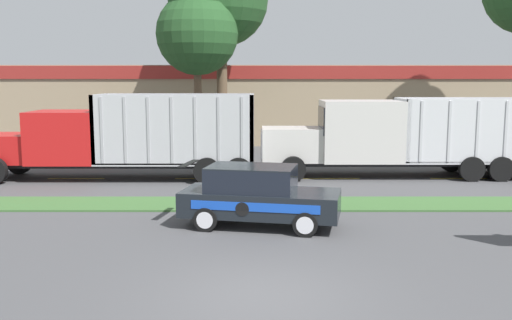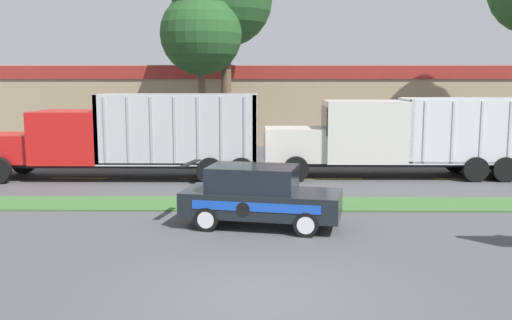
% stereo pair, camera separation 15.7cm
% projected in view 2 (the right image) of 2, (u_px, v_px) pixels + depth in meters
% --- Properties ---
extents(ground_plane, '(600.00, 600.00, 0.00)m').
position_uv_depth(ground_plane, '(260.00, 296.00, 11.07)').
color(ground_plane, '#474749').
extents(grass_verge, '(120.00, 2.12, 0.06)m').
position_uv_depth(grass_verge, '(261.00, 204.00, 19.09)').
color(grass_verge, '#3D6633').
rests_on(grass_verge, ground_plane).
extents(centre_line_3, '(2.40, 0.14, 0.01)m').
position_uv_depth(centre_line_3, '(80.00, 178.00, 24.19)').
color(centre_line_3, yellow).
rests_on(centre_line_3, ground_plane).
extents(centre_line_4, '(2.40, 0.14, 0.01)m').
position_uv_depth(centre_line_4, '(207.00, 178.00, 24.13)').
color(centre_line_4, yellow).
rests_on(centre_line_4, ground_plane).
extents(centre_line_5, '(2.40, 0.14, 0.01)m').
position_uv_depth(centre_line_5, '(334.00, 179.00, 24.07)').
color(centre_line_5, yellow).
rests_on(centre_line_5, ground_plane).
extents(centre_line_6, '(2.40, 0.14, 0.01)m').
position_uv_depth(centre_line_6, '(462.00, 179.00, 24.00)').
color(centre_line_6, yellow).
rests_on(centre_line_6, ground_plane).
extents(dump_truck_lead, '(11.68, 2.79, 3.38)m').
position_uv_depth(dump_truck_lead, '(380.00, 138.00, 24.40)').
color(dump_truck_lead, black).
rests_on(dump_truck_lead, ground_plane).
extents(dump_truck_trail, '(11.65, 2.81, 3.56)m').
position_uv_depth(dump_truck_trail, '(99.00, 142.00, 23.91)').
color(dump_truck_trail, black).
rests_on(dump_truck_trail, ground_plane).
extents(rally_car, '(4.73, 2.66, 1.77)m').
position_uv_depth(rally_car, '(259.00, 196.00, 16.22)').
color(rally_car, black).
rests_on(rally_car, ground_plane).
extents(store_building_backdrop, '(36.08, 12.10, 5.03)m').
position_uv_depth(store_building_backdrop, '(246.00, 102.00, 41.22)').
color(store_building_backdrop, '#9E896B').
rests_on(store_building_backdrop, ground_plane).
extents(tree_behind_right, '(4.31, 4.31, 9.75)m').
position_uv_depth(tree_behind_right, '(201.00, 26.00, 29.83)').
color(tree_behind_right, brown).
rests_on(tree_behind_right, ground_plane).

